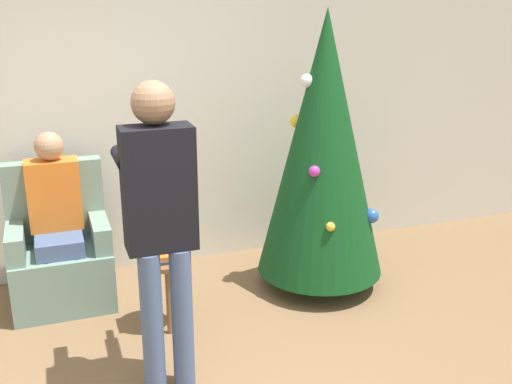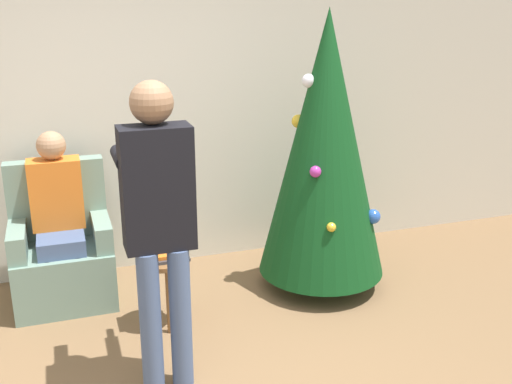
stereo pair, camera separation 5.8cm
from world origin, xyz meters
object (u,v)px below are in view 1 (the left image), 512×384
Objects in this scene: armchair at (61,255)px; side_stool at (164,273)px; christmas_tree at (323,146)px; person_seated at (56,213)px; person_standing at (160,214)px.

armchair is 0.89m from side_stool.
armchair is (-1.87, 0.41, -0.75)m from christmas_tree.
person_seated is (0.00, -0.03, 0.33)m from armchair.
christmas_tree is 1.60m from person_standing.
person_standing is 0.91m from side_stool.
christmas_tree is at bearing -12.23° from armchair.
christmas_tree is 1.95m from person_seated.
side_stool is (0.63, -0.62, 0.03)m from armchair.
person_standing reaches higher than side_stool.
side_stool is at bearing -170.25° from christmas_tree.
person_standing reaches higher than person_seated.
armchair is at bearing 167.77° from christmas_tree.
christmas_tree reaches higher than armchair.
person_standing is at bearing -148.02° from christmas_tree.
person_seated is 1.37m from person_standing.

